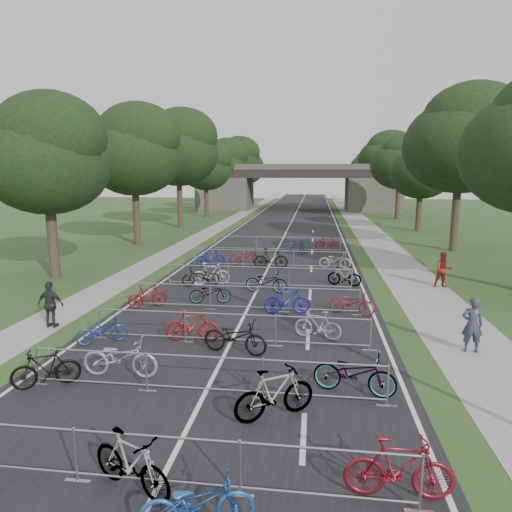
# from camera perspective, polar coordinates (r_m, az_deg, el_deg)

# --- Properties ---
(ground) EXTENTS (200.00, 200.00, 0.00)m
(ground) POSITION_cam_1_polar(r_m,az_deg,el_deg) (9.49, -12.26, -26.56)
(ground) COLOR #2E4C20
(ground) RESTS_ON ground
(road) EXTENTS (11.00, 140.00, 0.01)m
(road) POSITION_cam_1_polar(r_m,az_deg,el_deg) (57.46, 4.61, 4.60)
(road) COLOR black
(road) RESTS_ON ground
(sidewalk_right) EXTENTS (3.00, 140.00, 0.01)m
(sidewalk_right) POSITION_cam_1_polar(r_m,az_deg,el_deg) (57.63, 12.60, 4.40)
(sidewalk_right) COLOR gray
(sidewalk_right) RESTS_ON ground
(sidewalk_left) EXTENTS (2.00, 140.00, 0.01)m
(sidewalk_left) POSITION_cam_1_polar(r_m,az_deg,el_deg) (58.30, -2.80, 4.70)
(sidewalk_left) COLOR gray
(sidewalk_left) RESTS_ON ground
(lane_markings) EXTENTS (0.12, 140.00, 0.00)m
(lane_markings) POSITION_cam_1_polar(r_m,az_deg,el_deg) (57.46, 4.61, 4.59)
(lane_markings) COLOR silver
(lane_markings) RESTS_ON ground
(overpass_bridge) EXTENTS (31.00, 8.00, 7.05)m
(overpass_bridge) POSITION_cam_1_polar(r_m,az_deg,el_deg) (72.19, 5.24, 8.55)
(overpass_bridge) COLOR #47443F
(overpass_bridge) RESTS_ON ground
(tree_left_0) EXTENTS (6.72, 6.72, 10.25)m
(tree_left_0) POSITION_cam_1_polar(r_m,az_deg,el_deg) (27.04, -24.65, 11.13)
(tree_left_0) COLOR #33261C
(tree_left_0) RESTS_ON ground
(tree_left_1) EXTENTS (7.56, 7.56, 11.53)m
(tree_left_1) POSITION_cam_1_polar(r_m,az_deg,el_deg) (37.82, -14.95, 12.43)
(tree_left_1) COLOR #33261C
(tree_left_1) RESTS_ON ground
(tree_right_1) EXTENTS (8.18, 8.18, 12.47)m
(tree_right_1) POSITION_cam_1_polar(r_m,az_deg,el_deg) (36.61, 24.45, 12.90)
(tree_right_1) COLOR #33261C
(tree_right_1) RESTS_ON ground
(tree_left_2) EXTENTS (8.40, 8.40, 12.81)m
(tree_left_2) POSITION_cam_1_polar(r_m,az_deg,el_deg) (49.18, -9.60, 13.00)
(tree_left_2) COLOR #33261C
(tree_left_2) RESTS_ON ground
(tree_right_2) EXTENTS (6.16, 6.16, 9.39)m
(tree_right_2) POSITION_cam_1_polar(r_m,az_deg,el_deg) (48.17, 20.11, 10.01)
(tree_right_2) COLOR #33261C
(tree_right_2) RESTS_ON ground
(tree_left_3) EXTENTS (6.72, 6.72, 10.25)m
(tree_left_3) POSITION_cam_1_polar(r_m,az_deg,el_deg) (60.71, -6.22, 11.00)
(tree_left_3) COLOR #33261C
(tree_left_3) RESTS_ON ground
(tree_right_3) EXTENTS (7.17, 7.17, 10.93)m
(tree_right_3) POSITION_cam_1_polar(r_m,az_deg,el_deg) (59.96, 17.65, 11.01)
(tree_right_3) COLOR #33261C
(tree_right_3) RESTS_ON ground
(tree_left_4) EXTENTS (7.56, 7.56, 11.53)m
(tree_left_4) POSITION_cam_1_polar(r_m,az_deg,el_deg) (72.45, -3.97, 11.55)
(tree_left_4) COLOR #33261C
(tree_left_4) RESTS_ON ground
(tree_right_4) EXTENTS (8.18, 8.18, 12.47)m
(tree_right_4) POSITION_cam_1_polar(r_m,az_deg,el_deg) (71.83, 15.99, 11.68)
(tree_right_4) COLOR #33261C
(tree_right_4) RESTS_ON ground
(tree_left_5) EXTENTS (8.40, 8.40, 12.81)m
(tree_left_5) POSITION_cam_1_polar(r_m,az_deg,el_deg) (84.27, -2.35, 11.94)
(tree_left_5) COLOR #33261C
(tree_left_5) RESTS_ON ground
(tree_right_5) EXTENTS (6.16, 6.16, 9.39)m
(tree_right_5) POSITION_cam_1_polar(r_m,az_deg,el_deg) (83.68, 14.71, 10.14)
(tree_right_5) COLOR #33261C
(tree_right_5) RESTS_ON ground
(tree_left_6) EXTENTS (6.72, 6.72, 10.25)m
(tree_left_6) POSITION_cam_1_polar(r_m,az_deg,el_deg) (96.09, -1.12, 10.77)
(tree_left_6) COLOR #33261C
(tree_left_6) RESTS_ON ground
(tree_right_6) EXTENTS (7.17, 7.17, 10.93)m
(tree_right_6) POSITION_cam_1_polar(r_m,az_deg,el_deg) (95.61, 13.83, 10.74)
(tree_right_6) COLOR #33261C
(tree_right_6) RESTS_ON ground
(barrier_row_0) EXTENTS (9.70, 0.08, 1.10)m
(barrier_row_0) POSITION_cam_1_polar(r_m,az_deg,el_deg) (9.17, -12.40, -23.83)
(barrier_row_0) COLOR #9DA0A5
(barrier_row_0) RESTS_ON ground
(barrier_row_1) EXTENTS (9.70, 0.08, 1.10)m
(barrier_row_1) POSITION_cam_1_polar(r_m,az_deg,el_deg) (12.18, -6.53, -14.60)
(barrier_row_1) COLOR #9DA0A5
(barrier_row_1) RESTS_ON ground
(barrier_row_2) EXTENTS (9.70, 0.08, 1.10)m
(barrier_row_2) POSITION_cam_1_polar(r_m,az_deg,el_deg) (15.44, -3.31, -9.07)
(barrier_row_2) COLOR #9DA0A5
(barrier_row_2) RESTS_ON ground
(barrier_row_3) EXTENTS (9.70, 0.08, 1.10)m
(barrier_row_3) POSITION_cam_1_polar(r_m,az_deg,el_deg) (19.02, -1.19, -5.31)
(barrier_row_3) COLOR #9DA0A5
(barrier_row_3) RESTS_ON ground
(barrier_row_4) EXTENTS (9.70, 0.08, 1.10)m
(barrier_row_4) POSITION_cam_1_polar(r_m,az_deg,el_deg) (22.86, 0.30, -2.64)
(barrier_row_4) COLOR #9DA0A5
(barrier_row_4) RESTS_ON ground
(barrier_row_5) EXTENTS (9.70, 0.08, 1.10)m
(barrier_row_5) POSITION_cam_1_polar(r_m,az_deg,el_deg) (27.72, 1.57, -0.35)
(barrier_row_5) COLOR #9DA0A5
(barrier_row_5) RESTS_ON ground
(barrier_row_6) EXTENTS (9.70, 0.08, 1.10)m
(barrier_row_6) POSITION_cam_1_polar(r_m,az_deg,el_deg) (33.61, 2.61, 1.52)
(barrier_row_6) COLOR #9DA0A5
(barrier_row_6) RESTS_ON ground
(bike_1) EXTENTS (1.93, 1.28, 1.13)m
(bike_1) POSITION_cam_1_polar(r_m,az_deg,el_deg) (9.20, -15.33, -23.71)
(bike_1) COLOR #9DA0A5
(bike_1) RESTS_ON ground
(bike_2) EXTENTS (1.96, 1.15, 0.97)m
(bike_2) POSITION_cam_1_polar(r_m,az_deg,el_deg) (8.31, -7.37, -28.28)
(bike_2) COLOR #1D51A0
(bike_2) RESTS_ON ground
(bike_3) EXTENTS (1.93, 0.57, 1.16)m
(bike_3) POSITION_cam_1_polar(r_m,az_deg,el_deg) (9.13, 17.47, -24.03)
(bike_3) COLOR maroon
(bike_3) RESTS_ON ground
(bike_4) EXTENTS (1.79, 1.29, 1.06)m
(bike_4) POSITION_cam_1_polar(r_m,az_deg,el_deg) (13.73, -24.78, -12.62)
(bike_4) COLOR black
(bike_4) RESTS_ON ground
(bike_5) EXTENTS (2.17, 0.78, 1.14)m
(bike_5) POSITION_cam_1_polar(r_m,az_deg,el_deg) (13.64, -16.60, -12.08)
(bike_5) COLOR #A7A6AD
(bike_5) RESTS_ON ground
(bike_6) EXTENTS (2.05, 1.57, 1.23)m
(bike_6) POSITION_cam_1_polar(r_m,az_deg,el_deg) (11.07, 2.35, -16.81)
(bike_6) COLOR #9DA0A5
(bike_6) RESTS_ON ground
(bike_7) EXTENTS (2.26, 1.21, 1.13)m
(bike_7) POSITION_cam_1_polar(r_m,az_deg,el_deg) (12.43, 12.21, -14.14)
(bike_7) COLOR #9DA0A5
(bike_7) RESTS_ON ground
(bike_8) EXTENTS (1.75, 1.41, 0.89)m
(bike_8) POSITION_cam_1_polar(r_m,az_deg,el_deg) (16.40, -18.71, -8.80)
(bike_8) COLOR navy
(bike_8) RESTS_ON ground
(bike_9) EXTENTS (1.86, 0.65, 1.10)m
(bike_9) POSITION_cam_1_polar(r_m,az_deg,el_deg) (15.86, -8.01, -8.61)
(bike_9) COLOR maroon
(bike_9) RESTS_ON ground
(bike_10) EXTENTS (2.23, 1.16, 1.11)m
(bike_10) POSITION_cam_1_polar(r_m,az_deg,el_deg) (14.68, -2.62, -10.06)
(bike_10) COLOR black
(bike_10) RESTS_ON ground
(bike_11) EXTENTS (1.73, 0.90, 1.00)m
(bike_11) POSITION_cam_1_polar(r_m,az_deg,el_deg) (16.05, 7.74, -8.55)
(bike_11) COLOR #A1A3A9
(bike_11) RESTS_ON ground
(bike_12) EXTENTS (1.66, 1.22, 0.99)m
(bike_12) POSITION_cam_1_polar(r_m,az_deg,el_deg) (20.12, -13.43, -4.87)
(bike_12) COLOR maroon
(bike_12) RESTS_ON ground
(bike_13) EXTENTS (1.90, 1.02, 0.95)m
(bike_13) POSITION_cam_1_polar(r_m,az_deg,el_deg) (20.26, -5.75, -4.60)
(bike_13) COLOR #9DA0A5
(bike_13) RESTS_ON ground
(bike_14) EXTENTS (1.95, 0.80, 1.14)m
(bike_14) POSITION_cam_1_polar(r_m,az_deg,el_deg) (18.67, 3.91, -5.56)
(bike_14) COLOR navy
(bike_14) RESTS_ON ground
(bike_15) EXTENTS (1.98, 1.23, 0.98)m
(bike_15) POSITION_cam_1_polar(r_m,az_deg,el_deg) (18.97, 11.87, -5.75)
(bike_15) COLOR maroon
(bike_15) RESTS_ON ground
(bike_16) EXTENTS (2.03, 1.33, 1.01)m
(bike_16) POSITION_cam_1_polar(r_m,az_deg,el_deg) (23.31, -6.91, -2.56)
(bike_16) COLOR black
(bike_16) RESTS_ON ground
(bike_17) EXTENTS (2.05, 1.11, 1.19)m
(bike_17) POSITION_cam_1_polar(r_m,az_deg,el_deg) (23.41, -5.68, -2.26)
(bike_17) COLOR #B2B1B9
(bike_17) RESTS_ON ground
(bike_18) EXTENTS (2.09, 0.91, 1.07)m
(bike_18) POSITION_cam_1_polar(r_m,az_deg,el_deg) (21.93, 1.32, -3.23)
(bike_18) COLOR #9DA0A5
(bike_18) RESTS_ON ground
(bike_19) EXTENTS (1.77, 0.88, 1.03)m
(bike_19) POSITION_cam_1_polar(r_m,az_deg,el_deg) (23.65, 10.98, -2.47)
(bike_19) COLOR #9DA0A5
(bike_19) RESTS_ON ground
(bike_20) EXTENTS (1.88, 1.23, 1.10)m
(bike_20) POSITION_cam_1_polar(r_m,az_deg,el_deg) (28.23, -5.74, -0.20)
(bike_20) COLOR navy
(bike_20) RESTS_ON ground
(bike_21) EXTENTS (2.18, 1.11, 1.09)m
(bike_21) POSITION_cam_1_polar(r_m,az_deg,el_deg) (28.49, -1.16, -0.06)
(bike_21) COLOR maroon
(bike_21) RESTS_ON ground
(bike_22) EXTENTS (2.10, 0.80, 1.23)m
(bike_22) POSITION_cam_1_polar(r_m,az_deg,el_deg) (27.47, 1.87, -0.30)
(bike_22) COLOR black
(bike_22) RESTS_ON ground
(bike_23) EXTENTS (1.96, 0.88, 1.00)m
(bike_23) POSITION_cam_1_polar(r_m,az_deg,el_deg) (27.88, 9.84, -0.54)
(bike_23) COLOR #ADACB4
(bike_23) RESTS_ON ground
(bike_26) EXTENTS (1.95, 1.02, 0.97)m
(bike_26) POSITION_cam_1_polar(r_m,az_deg,el_deg) (32.87, 4.96, 1.19)
(bike_26) COLOR navy
(bike_26) RESTS_ON ground
(bike_27) EXTENTS (1.95, 0.82, 1.14)m
(bike_27) POSITION_cam_1_polar(r_m,az_deg,el_deg) (34.30, 8.92, 1.62)
(bike_27) COLOR maroon
(bike_27) RESTS_ON ground
(pedestrian_a) EXTENTS (0.68, 0.46, 1.81)m
(pedestrian_a) POSITION_cam_1_polar(r_m,az_deg,el_deg) (16.21, 25.41, -7.78)
(pedestrian_a) COLOR #2D3343
(pedestrian_a) RESTS_ON ground
(pedestrian_b) EXTENTS (0.93, 0.75, 1.79)m
(pedestrian_b) POSITION_cam_1_polar(r_m,az_deg,el_deg) (24.70, 22.39, -1.63)
(pedestrian_b) COLOR maroon
(pedestrian_b) RESTS_ON ground
(pedestrian_c) EXTENTS (1.04, 0.47, 1.74)m
(pedestrian_c) POSITION_cam_1_polar(r_m,az_deg,el_deg) (18.59, -24.29, -5.57)
(pedestrian_c) COLOR #262628
(pedestrian_c) RESTS_ON ground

